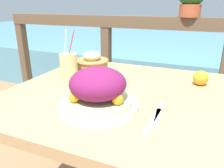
% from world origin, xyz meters
% --- Properties ---
extents(patio_table, '(0.97, 0.88, 0.70)m').
position_xyz_m(patio_table, '(0.00, 0.00, 0.61)').
color(patio_table, tan).
rests_on(patio_table, ground_plane).
extents(railing_fence, '(2.80, 0.08, 0.97)m').
position_xyz_m(railing_fence, '(0.00, 0.83, 0.70)').
color(railing_fence, brown).
rests_on(railing_fence, ground_plane).
extents(sea_backdrop, '(12.00, 4.00, 0.50)m').
position_xyz_m(sea_backdrop, '(0.00, 3.33, 0.25)').
color(sea_backdrop, '#568EA8').
rests_on(sea_backdrop, ground_plane).
extents(salad_plate, '(0.29, 0.29, 0.15)m').
position_xyz_m(salad_plate, '(-0.03, -0.18, 0.77)').
color(salad_plate, white).
rests_on(salad_plate, patio_table).
extents(drink_glass, '(0.09, 0.09, 0.25)m').
position_xyz_m(drink_glass, '(-0.30, 0.05, 0.77)').
color(drink_glass, '#DBCC7F').
rests_on(drink_glass, patio_table).
extents(bread_basket, '(0.18, 0.18, 0.12)m').
position_xyz_m(bread_basket, '(-0.25, 0.20, 0.75)').
color(bread_basket, olive).
rests_on(bread_basket, patio_table).
extents(fork, '(0.03, 0.18, 0.00)m').
position_xyz_m(fork, '(0.17, -0.20, 0.71)').
color(fork, silver).
rests_on(fork, patio_table).
extents(knife, '(0.03, 0.18, 0.00)m').
position_xyz_m(knife, '(0.18, -0.15, 0.71)').
color(knife, silver).
rests_on(knife, patio_table).
extents(orange_near_basket, '(0.07, 0.07, 0.07)m').
position_xyz_m(orange_near_basket, '(0.30, 0.22, 0.74)').
color(orange_near_basket, orange).
rests_on(orange_near_basket, patio_table).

